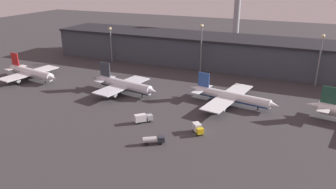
% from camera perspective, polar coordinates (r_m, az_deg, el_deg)
% --- Properties ---
extents(ground, '(600.00, 600.00, 0.00)m').
position_cam_1_polar(ground, '(125.79, -4.80, -4.25)').
color(ground, '#383538').
extents(terminal_building, '(194.77, 31.24, 17.43)m').
position_cam_1_polar(terminal_building, '(199.52, 6.89, 7.69)').
color(terminal_building, '#3D424C').
rests_on(terminal_building, ground).
extents(airplane_0, '(38.67, 31.80, 12.62)m').
position_cam_1_polar(airplane_0, '(184.13, -22.78, 3.50)').
color(airplane_0, silver).
rests_on(airplane_0, ground).
extents(airplane_1, '(36.97, 31.35, 12.89)m').
position_cam_1_polar(airplane_1, '(151.94, -7.63, 1.62)').
color(airplane_1, silver).
rests_on(airplane_1, ground).
extents(airplane_2, '(39.92, 38.26, 11.80)m').
position_cam_1_polar(airplane_2, '(140.37, 10.90, -0.39)').
color(airplane_2, white).
rests_on(airplane_2, ground).
extents(service_vehicle_1, '(6.20, 6.25, 3.39)m').
position_cam_1_polar(service_vehicle_1, '(121.93, -4.41, -4.09)').
color(service_vehicle_1, '#9EA3A8').
rests_on(service_vehicle_1, ground).
extents(service_vehicle_3, '(7.08, 5.59, 2.68)m').
position_cam_1_polar(service_vehicle_3, '(107.25, -2.55, -7.86)').
color(service_vehicle_3, '#282D38').
rests_on(service_vehicle_3, ground).
extents(service_vehicle_4, '(5.26, 5.45, 3.36)m').
position_cam_1_polar(service_vehicle_4, '(114.46, 5.18, -5.86)').
color(service_vehicle_4, gold).
rests_on(service_vehicle_4, ground).
extents(lamp_post_0, '(1.80, 1.80, 21.37)m').
position_cam_1_polar(lamp_post_0, '(206.46, -9.94, 9.42)').
color(lamp_post_0, slate).
rests_on(lamp_post_0, ground).
extents(lamp_post_1, '(1.80, 1.80, 26.58)m').
position_cam_1_polar(lamp_post_1, '(181.26, 5.82, 9.03)').
color(lamp_post_1, slate).
rests_on(lamp_post_1, ground).
extents(lamp_post_2, '(1.80, 1.80, 25.40)m').
position_cam_1_polar(lamp_post_2, '(173.49, 25.00, 6.48)').
color(lamp_post_2, slate).
rests_on(lamp_post_2, ground).
extents(control_tower, '(9.00, 9.00, 50.75)m').
position_cam_1_polar(control_tower, '(242.68, 11.96, 14.56)').
color(control_tower, '#99999E').
rests_on(control_tower, ground).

